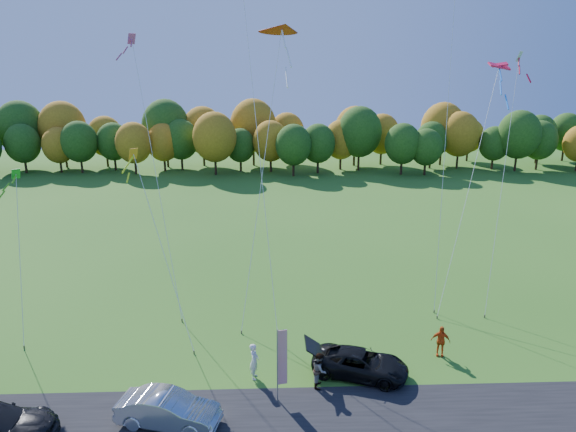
{
  "coord_description": "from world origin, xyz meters",
  "views": [
    {
      "loc": [
        -1.11,
        -23.39,
        15.45
      ],
      "look_at": [
        0.0,
        6.0,
        7.0
      ],
      "focal_mm": 32.0,
      "sensor_mm": 36.0,
      "label": 1
    }
  ],
  "objects_px": {
    "black_suv": "(360,363)",
    "feather_flag": "(281,357)",
    "person_east": "(441,341)",
    "silver_sedan": "(168,410)"
  },
  "relations": [
    {
      "from": "person_east",
      "to": "feather_flag",
      "type": "bearing_deg",
      "value": -142.46
    },
    {
      "from": "silver_sedan",
      "to": "feather_flag",
      "type": "xyz_separation_m",
      "value": [
        5.1,
        1.61,
        1.57
      ]
    },
    {
      "from": "black_suv",
      "to": "feather_flag",
      "type": "bearing_deg",
      "value": 134.31
    },
    {
      "from": "black_suv",
      "to": "silver_sedan",
      "type": "distance_m",
      "value": 9.92
    },
    {
      "from": "feather_flag",
      "to": "person_east",
      "type": "bearing_deg",
      "value": 22.29
    },
    {
      "from": "black_suv",
      "to": "feather_flag",
      "type": "height_order",
      "value": "feather_flag"
    },
    {
      "from": "black_suv",
      "to": "person_east",
      "type": "height_order",
      "value": "person_east"
    },
    {
      "from": "black_suv",
      "to": "feather_flag",
      "type": "xyz_separation_m",
      "value": [
        -4.17,
        -1.92,
        1.65
      ]
    },
    {
      "from": "person_east",
      "to": "feather_flag",
      "type": "relative_size",
      "value": 0.47
    },
    {
      "from": "silver_sedan",
      "to": "feather_flag",
      "type": "bearing_deg",
      "value": -58.93
    }
  ]
}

